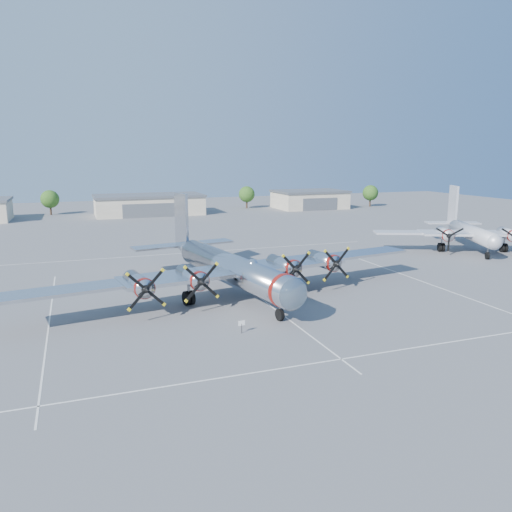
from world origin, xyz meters
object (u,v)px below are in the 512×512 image
object	(u,v)px
tree_west	(50,199)
main_bomber_b29	(228,293)
tree_far_east	(370,193)
twin_engine_east	(469,250)
hangar_center	(149,204)
hangar_east	(310,199)
tree_east	(247,194)
info_placard	(242,324)

from	to	relation	value
tree_west	main_bomber_b29	world-z (taller)	tree_west
tree_far_east	twin_engine_east	world-z (taller)	tree_far_east
hangar_center	hangar_east	size ratio (longest dim) A/B	1.39
hangar_east	tree_west	distance (m)	73.46
main_bomber_b29	hangar_center	bearing A→B (deg)	78.41
tree_west	tree_east	bearing A→B (deg)	-2.08
tree_east	twin_engine_east	bearing A→B (deg)	-80.30
hangar_center	twin_engine_east	xyz separation A→B (m)	(43.16, -71.00, -2.71)
tree_east	hangar_center	bearing A→B (deg)	-168.62
tree_far_east	twin_engine_east	bearing A→B (deg)	-109.79
hangar_east	main_bomber_b29	distance (m)	96.94
info_placard	tree_east	bearing A→B (deg)	68.74
tree_far_east	twin_engine_east	size ratio (longest dim) A/B	0.20
hangar_east	twin_engine_east	distance (m)	71.21
hangar_east	twin_engine_east	size ratio (longest dim) A/B	0.63
hangar_center	main_bomber_b29	size ratio (longest dim) A/B	0.59
tree_east	info_placard	size ratio (longest dim) A/B	5.61
hangar_center	tree_west	size ratio (longest dim) A/B	4.31
tree_west	hangar_east	bearing A→B (deg)	-6.28
hangar_east	twin_engine_east	world-z (taller)	hangar_east
tree_east	main_bomber_b29	size ratio (longest dim) A/B	0.14
hangar_center	tree_east	size ratio (longest dim) A/B	4.31
hangar_center	tree_far_east	world-z (taller)	tree_far_east
hangar_east	tree_west	xyz separation A→B (m)	(-73.00, 8.04, 1.51)
tree_east	twin_engine_east	world-z (taller)	tree_east
hangar_center	tree_east	distance (m)	30.64
hangar_center	hangar_east	xyz separation A→B (m)	(48.00, 0.00, 0.00)
tree_west	tree_east	distance (m)	55.04
tree_east	info_placard	distance (m)	107.85
hangar_east	info_placard	size ratio (longest dim) A/B	17.42
hangar_east	tree_west	size ratio (longest dim) A/B	3.10
hangar_east	info_placard	xyz separation A→B (m)	(-53.53, -95.73, -1.88)
twin_engine_east	info_placard	world-z (taller)	twin_engine_east
tree_west	main_bomber_b29	size ratio (longest dim) A/B	0.14
hangar_east	tree_far_east	distance (m)	20.15
hangar_center	tree_east	bearing A→B (deg)	11.38
hangar_center	twin_engine_east	world-z (taller)	hangar_center
tree_west	main_bomber_b29	distance (m)	93.29
tree_far_east	info_placard	bearing A→B (deg)	-128.10
hangar_center	hangar_east	distance (m)	48.00
hangar_center	tree_west	world-z (taller)	tree_west
tree_far_east	tree_east	bearing A→B (deg)	168.11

